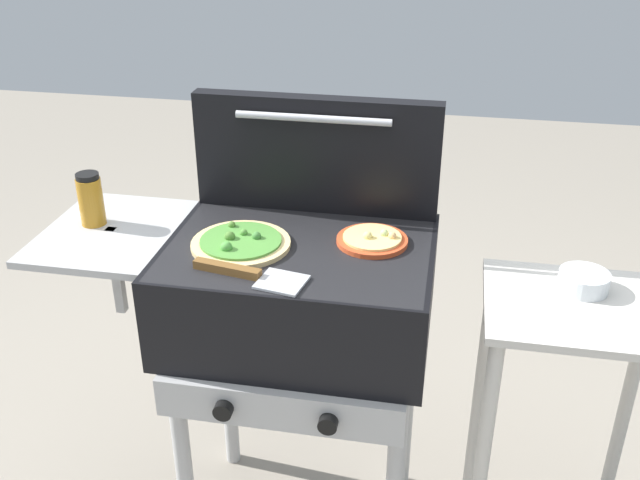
{
  "coord_description": "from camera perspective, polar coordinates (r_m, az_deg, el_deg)",
  "views": [
    {
      "loc": [
        0.33,
        -1.5,
        1.71
      ],
      "look_at": [
        0.05,
        0.0,
        0.92
      ],
      "focal_mm": 41.03,
      "sensor_mm": 36.0,
      "label": 1
    }
  ],
  "objects": [
    {
      "name": "grill",
      "position": [
        1.81,
        -2.03,
        -4.52
      ],
      "size": [
        0.96,
        0.53,
        0.9
      ],
      "color": "black",
      "rests_on": "ground_plane"
    },
    {
      "name": "grill_lid_open",
      "position": [
        1.87,
        -0.28,
        6.7
      ],
      "size": [
        0.63,
        0.08,
        0.3
      ],
      "color": "black",
      "rests_on": "grill"
    },
    {
      "name": "pizza_veggie",
      "position": [
        1.74,
        -6.22,
        -0.21
      ],
      "size": [
        0.24,
        0.24,
        0.04
      ],
      "color": "#E0C17F",
      "rests_on": "grill"
    },
    {
      "name": "pizza_cheese",
      "position": [
        1.75,
        4.12,
        0.04
      ],
      "size": [
        0.17,
        0.17,
        0.03
      ],
      "color": "#C64723",
      "rests_on": "grill"
    },
    {
      "name": "sauce_jar",
      "position": [
        1.9,
        -17.45,
        3.04
      ],
      "size": [
        0.06,
        0.06,
        0.14
      ],
      "color": "#B77A1E",
      "rests_on": "grill"
    },
    {
      "name": "spatula",
      "position": [
        1.61,
        -5.55,
        -2.67
      ],
      "size": [
        0.27,
        0.11,
        0.02
      ],
      "color": "#B7BABF",
      "rests_on": "grill"
    },
    {
      "name": "prep_table",
      "position": [
        1.91,
        18.67,
        -10.88
      ],
      "size": [
        0.44,
        0.36,
        0.81
      ],
      "color": "beige",
      "rests_on": "ground_plane"
    },
    {
      "name": "topping_bowl_near",
      "position": [
        1.82,
        19.86,
        -3.08
      ],
      "size": [
        0.12,
        0.12,
        0.04
      ],
      "color": "silver",
      "rests_on": "prep_table"
    }
  ]
}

